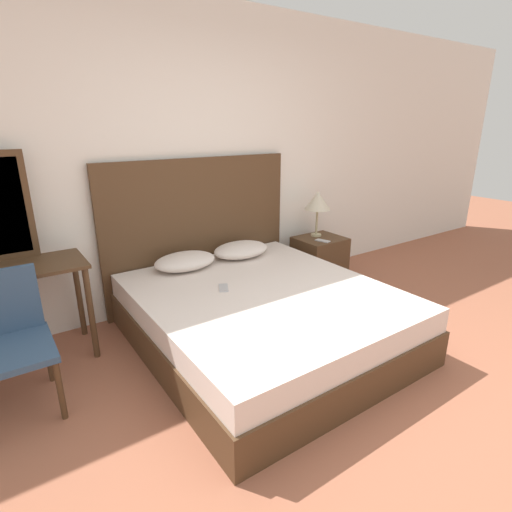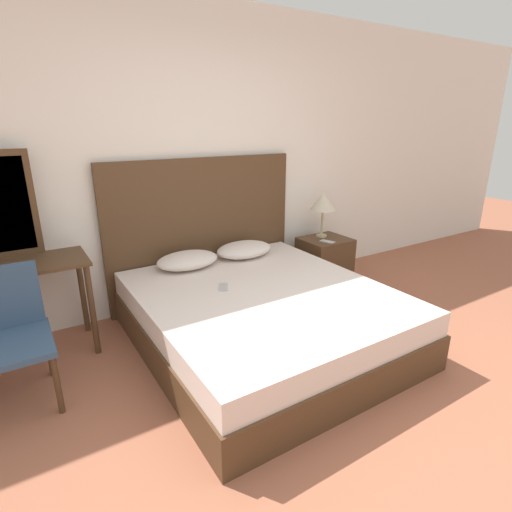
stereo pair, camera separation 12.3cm
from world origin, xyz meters
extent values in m
plane|color=#9E5B42|center=(0.00, 0.00, 0.00)|extent=(16.00, 16.00, 0.00)
cube|color=white|center=(0.00, 2.25, 1.35)|extent=(10.00, 0.06, 2.70)
cube|color=#4C331E|center=(-0.01, 1.13, 0.14)|extent=(1.80, 2.04, 0.27)
cube|color=silver|center=(-0.01, 1.13, 0.36)|extent=(1.76, 2.00, 0.18)
cube|color=#4C331E|center=(-0.01, 2.17, 0.69)|extent=(1.89, 0.05, 1.38)
ellipsoid|color=silver|center=(-0.30, 1.91, 0.52)|extent=(0.55, 0.38, 0.14)
ellipsoid|color=silver|center=(0.29, 1.91, 0.52)|extent=(0.55, 0.38, 0.14)
cube|color=#B7B7BC|center=(-0.24, 1.34, 0.46)|extent=(0.13, 0.17, 0.01)
cube|color=#4C331E|center=(1.26, 1.85, 0.25)|extent=(0.49, 0.44, 0.50)
cylinder|color=tan|center=(1.28, 1.93, 0.51)|extent=(0.11, 0.11, 0.02)
cylinder|color=tan|center=(1.28, 1.93, 0.65)|extent=(0.02, 0.02, 0.28)
cone|color=beige|center=(1.28, 1.93, 0.89)|extent=(0.28, 0.28, 0.19)
cube|color=#B7B7BC|center=(1.19, 1.74, 0.50)|extent=(0.11, 0.16, 0.01)
cylinder|color=#4C331E|center=(-1.16, 1.68, 0.36)|extent=(0.04, 0.04, 0.71)
cylinder|color=#4C331E|center=(-1.16, 2.08, 0.36)|extent=(0.04, 0.04, 0.71)
cube|color=#334C6B|center=(-1.69, 1.32, 0.41)|extent=(0.46, 0.51, 0.04)
cylinder|color=#4C331E|center=(-1.49, 1.10, 0.20)|extent=(0.04, 0.04, 0.39)
cylinder|color=#4C331E|center=(-1.49, 1.54, 0.20)|extent=(0.04, 0.04, 0.39)
camera|label=1|loc=(-1.66, -1.17, 1.69)|focal=28.00mm
camera|label=2|loc=(-1.56, -1.24, 1.69)|focal=28.00mm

